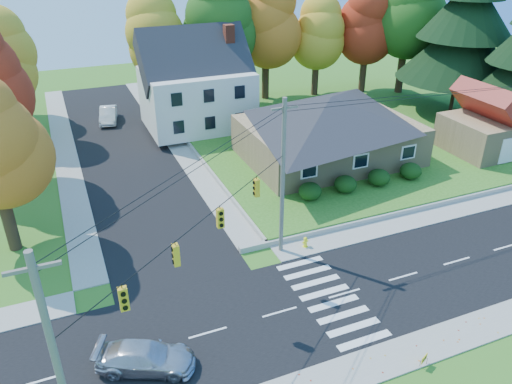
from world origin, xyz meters
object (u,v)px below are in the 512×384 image
(ranch_house, at_px, (329,127))
(white_car, at_px, (108,115))
(silver_sedan, at_px, (146,357))
(fire_hydrant, at_px, (305,243))

(ranch_house, xyz_separation_m, white_car, (-16.08, 18.00, -2.48))
(silver_sedan, relative_size, white_car, 0.98)
(silver_sedan, distance_m, fire_hydrant, 12.90)
(ranch_house, distance_m, fire_hydrant, 13.89)
(white_car, relative_size, fire_hydrant, 6.07)
(ranch_house, bearing_deg, silver_sedan, -138.46)
(white_car, xyz_separation_m, fire_hydrant, (8.19, -29.05, -0.42))
(white_car, bearing_deg, ranch_house, -37.62)
(silver_sedan, bearing_deg, ranch_house, -23.71)
(ranch_house, xyz_separation_m, silver_sedan, (-19.29, -17.09, -2.59))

